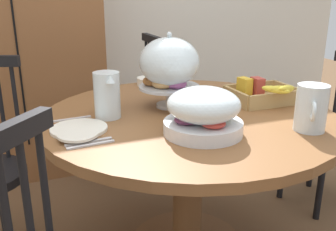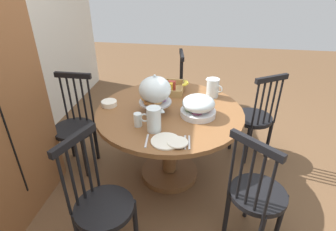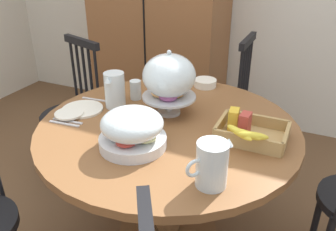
{
  "view_description": "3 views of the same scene",
  "coord_description": "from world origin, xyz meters",
  "px_view_note": "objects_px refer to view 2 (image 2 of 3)",
  "views": [
    {
      "loc": [
        -0.59,
        -1.27,
        1.25
      ],
      "look_at": [
        -0.02,
        0.17,
        0.74
      ],
      "focal_mm": 40.14,
      "sensor_mm": 36.0,
      "label": 1
    },
    {
      "loc": [
        -2.03,
        -0.13,
        1.88
      ],
      "look_at": [
        -0.02,
        0.17,
        0.74
      ],
      "focal_mm": 29.21,
      "sensor_mm": 36.0,
      "label": 2
    },
    {
      "loc": [
        0.71,
        -1.24,
        1.57
      ],
      "look_at": [
        0.08,
        0.17,
        0.79
      ],
      "focal_mm": 37.59,
      "sensor_mm": 36.0,
      "label": 3
    }
  ],
  "objects_px": {
    "dining_table": "(170,129)",
    "windsor_chair_far_side": "(256,196)",
    "windsor_chair_facing_door": "(101,206)",
    "cereal_basket": "(173,88)",
    "milk_pitcher": "(154,120)",
    "drinking_glass": "(138,120)",
    "windsor_chair_by_cabinet": "(75,128)",
    "cereal_bowl": "(109,103)",
    "pastry_stand_with_dome": "(155,91)",
    "china_plate_large": "(166,141)",
    "china_plate_small": "(178,142)",
    "orange_juice_pitcher": "(213,89)",
    "windsor_chair_near_window": "(170,94)",
    "fruit_platter_covered": "(198,106)",
    "windsor_chair_host_seat": "(254,119)"
  },
  "relations": [
    {
      "from": "windsor_chair_by_cabinet",
      "to": "milk_pitcher",
      "type": "height_order",
      "value": "windsor_chair_by_cabinet"
    },
    {
      "from": "drinking_glass",
      "to": "fruit_platter_covered",
      "type": "bearing_deg",
      "value": -62.42
    },
    {
      "from": "windsor_chair_near_window",
      "to": "fruit_platter_covered",
      "type": "distance_m",
      "value": 1.13
    },
    {
      "from": "milk_pitcher",
      "to": "cereal_bowl",
      "type": "height_order",
      "value": "milk_pitcher"
    },
    {
      "from": "orange_juice_pitcher",
      "to": "china_plate_large",
      "type": "distance_m",
      "value": 0.9
    },
    {
      "from": "cereal_bowl",
      "to": "fruit_platter_covered",
      "type": "bearing_deg",
      "value": -94.32
    },
    {
      "from": "pastry_stand_with_dome",
      "to": "milk_pitcher",
      "type": "bearing_deg",
      "value": -171.1
    },
    {
      "from": "china_plate_small",
      "to": "cereal_bowl",
      "type": "distance_m",
      "value": 0.85
    },
    {
      "from": "windsor_chair_near_window",
      "to": "pastry_stand_with_dome",
      "type": "bearing_deg",
      "value": -179.27
    },
    {
      "from": "windsor_chair_near_window",
      "to": "windsor_chair_by_cabinet",
      "type": "distance_m",
      "value": 1.23
    },
    {
      "from": "cereal_basket",
      "to": "china_plate_large",
      "type": "bearing_deg",
      "value": -176.03
    },
    {
      "from": "dining_table",
      "to": "windsor_chair_far_side",
      "type": "height_order",
      "value": "windsor_chair_far_side"
    },
    {
      "from": "windsor_chair_by_cabinet",
      "to": "pastry_stand_with_dome",
      "type": "xyz_separation_m",
      "value": [
        -0.08,
        -0.83,
        0.48
      ]
    },
    {
      "from": "orange_juice_pitcher",
      "to": "windsor_chair_near_window",
      "type": "bearing_deg",
      "value": 39.88
    },
    {
      "from": "dining_table",
      "to": "cereal_basket",
      "type": "bearing_deg",
      "value": 2.82
    },
    {
      "from": "windsor_chair_host_seat",
      "to": "cereal_bowl",
      "type": "distance_m",
      "value": 1.49
    },
    {
      "from": "windsor_chair_far_side",
      "to": "orange_juice_pitcher",
      "type": "distance_m",
      "value": 1.1
    },
    {
      "from": "windsor_chair_near_window",
      "to": "china_plate_large",
      "type": "relative_size",
      "value": 4.43
    },
    {
      "from": "windsor_chair_host_seat",
      "to": "milk_pitcher",
      "type": "xyz_separation_m",
      "value": [
        -0.82,
        0.9,
        0.38
      ]
    },
    {
      "from": "cereal_basket",
      "to": "china_plate_small",
      "type": "relative_size",
      "value": 2.11
    },
    {
      "from": "windsor_chair_far_side",
      "to": "china_plate_small",
      "type": "distance_m",
      "value": 0.66
    },
    {
      "from": "windsor_chair_near_window",
      "to": "orange_juice_pitcher",
      "type": "bearing_deg",
      "value": -140.12
    },
    {
      "from": "fruit_platter_covered",
      "to": "orange_juice_pitcher",
      "type": "height_order",
      "value": "same"
    },
    {
      "from": "milk_pitcher",
      "to": "cereal_basket",
      "type": "xyz_separation_m",
      "value": [
        0.74,
        -0.05,
        -0.05
      ]
    },
    {
      "from": "windsor_chair_far_side",
      "to": "fruit_platter_covered",
      "type": "height_order",
      "value": "windsor_chair_far_side"
    },
    {
      "from": "milk_pitcher",
      "to": "drinking_glass",
      "type": "relative_size",
      "value": 1.78
    },
    {
      "from": "windsor_chair_far_side",
      "to": "milk_pitcher",
      "type": "relative_size",
      "value": 4.97
    },
    {
      "from": "pastry_stand_with_dome",
      "to": "fruit_platter_covered",
      "type": "distance_m",
      "value": 0.39
    },
    {
      "from": "windsor_chair_host_seat",
      "to": "milk_pitcher",
      "type": "relative_size",
      "value": 4.97
    },
    {
      "from": "dining_table",
      "to": "cereal_bowl",
      "type": "xyz_separation_m",
      "value": [
        0.0,
        0.56,
        0.22
      ]
    },
    {
      "from": "china_plate_small",
      "to": "cereal_basket",
      "type": "bearing_deg",
      "value": 9.46
    },
    {
      "from": "windsor_chair_facing_door",
      "to": "pastry_stand_with_dome",
      "type": "bearing_deg",
      "value": -14.39
    },
    {
      "from": "cereal_bowl",
      "to": "pastry_stand_with_dome",
      "type": "bearing_deg",
      "value": -96.73
    },
    {
      "from": "windsor_chair_facing_door",
      "to": "china_plate_large",
      "type": "distance_m",
      "value": 0.62
    },
    {
      "from": "dining_table",
      "to": "windsor_chair_by_cabinet",
      "type": "bearing_deg",
      "value": 88.26
    },
    {
      "from": "china_plate_large",
      "to": "drinking_glass",
      "type": "xyz_separation_m",
      "value": [
        0.19,
        0.25,
        0.05
      ]
    },
    {
      "from": "windsor_chair_by_cabinet",
      "to": "cereal_bowl",
      "type": "relative_size",
      "value": 6.96
    },
    {
      "from": "windsor_chair_facing_door",
      "to": "cereal_basket",
      "type": "bearing_deg",
      "value": -13.81
    },
    {
      "from": "milk_pitcher",
      "to": "china_plate_large",
      "type": "relative_size",
      "value": 0.89
    },
    {
      "from": "windsor_chair_far_side",
      "to": "milk_pitcher",
      "type": "distance_m",
      "value": 0.91
    },
    {
      "from": "china_plate_large",
      "to": "cereal_basket",
      "type": "bearing_deg",
      "value": 3.97
    },
    {
      "from": "milk_pitcher",
      "to": "windsor_chair_facing_door",
      "type": "bearing_deg",
      "value": 154.13
    },
    {
      "from": "milk_pitcher",
      "to": "cereal_bowl",
      "type": "bearing_deg",
      "value": 54.04
    },
    {
      "from": "china_plate_large",
      "to": "china_plate_small",
      "type": "bearing_deg",
      "value": -100.61
    },
    {
      "from": "dining_table",
      "to": "orange_juice_pitcher",
      "type": "xyz_separation_m",
      "value": [
        0.34,
        -0.37,
        0.28
      ]
    },
    {
      "from": "windsor_chair_facing_door",
      "to": "windsor_chair_by_cabinet",
      "type": "bearing_deg",
      "value": 33.81
    },
    {
      "from": "windsor_chair_far_side",
      "to": "windsor_chair_host_seat",
      "type": "height_order",
      "value": "same"
    },
    {
      "from": "windsor_chair_by_cabinet",
      "to": "fruit_platter_covered",
      "type": "height_order",
      "value": "windsor_chair_by_cabinet"
    },
    {
      "from": "windsor_chair_near_window",
      "to": "fruit_platter_covered",
      "type": "xyz_separation_m",
      "value": [
        -1.0,
        -0.38,
        0.37
      ]
    },
    {
      "from": "cereal_basket",
      "to": "windsor_chair_host_seat",
      "type": "bearing_deg",
      "value": -84.96
    }
  ]
}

